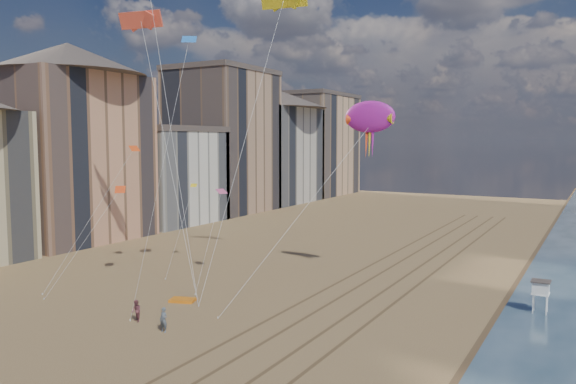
% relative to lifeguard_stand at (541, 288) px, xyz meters
% --- Properties ---
extents(wet_sand, '(260.00, 260.00, 0.00)m').
position_rel_lifeguard_stand_xyz_m(wet_sand, '(1.17, 10.70, -2.13)').
color(wet_sand, '#42301E').
rests_on(wet_sand, ground).
extents(tracks, '(7.68, 120.00, 0.01)m').
position_rel_lifeguard_stand_xyz_m(tracks, '(-15.28, 0.70, -2.13)').
color(tracks, brown).
rests_on(tracks, ground).
extents(buildings, '(34.72, 131.35, 29.00)m').
position_rel_lifeguard_stand_xyz_m(buildings, '(-63.57, 36.29, 11.42)').
color(buildings, '#C6B284').
rests_on(buildings, ground).
extents(lifeguard_stand, '(1.53, 1.53, 2.77)m').
position_rel_lifeguard_stand_xyz_m(lifeguard_stand, '(0.00, 0.00, 0.00)').
color(lifeguard_stand, white).
rests_on(lifeguard_stand, ground).
extents(grounded_kite, '(2.55, 2.05, 0.25)m').
position_rel_lifeguard_stand_xyz_m(grounded_kite, '(-28.50, -12.26, -2.01)').
color(grounded_kite, orange).
rests_on(grounded_kite, ground).
extents(show_kite, '(5.53, 9.41, 24.49)m').
position_rel_lifeguard_stand_xyz_m(show_kite, '(-16.69, 3.03, 14.72)').
color(show_kite, '#A81998').
rests_on(show_kite, ground).
extents(kite_flyer_a, '(0.72, 0.50, 1.90)m').
position_rel_lifeguard_stand_xyz_m(kite_flyer_a, '(-24.43, -19.29, -1.18)').
color(kite_flyer_a, '#4F5965').
rests_on(kite_flyer_a, ground).
extents(kite_flyer_b, '(1.07, 0.98, 1.78)m').
position_rel_lifeguard_stand_xyz_m(kite_flyer_b, '(-27.98, -18.53, -1.24)').
color(kite_flyer_b, brown).
rests_on(kite_flyer_b, ground).
extents(small_kites, '(11.80, 11.25, 15.41)m').
position_rel_lifeguard_stand_xyz_m(small_kites, '(-34.45, -6.53, 13.16)').
color(small_kites, blue).
rests_on(small_kites, ground).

